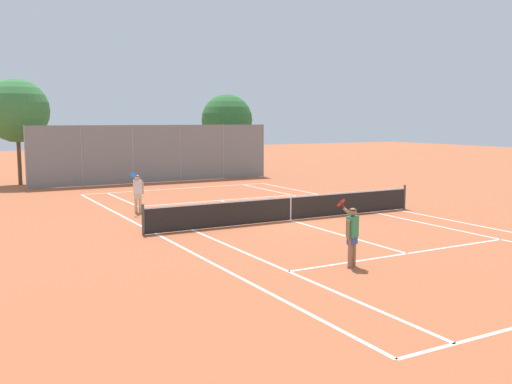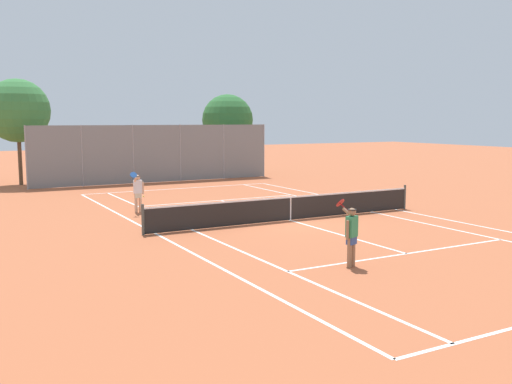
% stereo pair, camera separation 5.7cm
% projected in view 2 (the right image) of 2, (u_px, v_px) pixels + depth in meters
% --- Properties ---
extents(ground_plane, '(120.00, 120.00, 0.00)m').
position_uv_depth(ground_plane, '(290.00, 220.00, 22.33)').
color(ground_plane, '#B25B38').
extents(court_line_markings, '(11.10, 23.90, 0.01)m').
position_uv_depth(court_line_markings, '(290.00, 220.00, 22.33)').
color(court_line_markings, white).
rests_on(court_line_markings, ground).
extents(tennis_net, '(12.00, 0.10, 1.07)m').
position_uv_depth(tennis_net, '(291.00, 208.00, 22.27)').
color(tennis_net, '#474C47').
rests_on(tennis_net, ground).
extents(player_near_side, '(0.46, 0.88, 1.77)m').
position_uv_depth(player_near_side, '(351.00, 233.00, 15.16)').
color(player_near_side, '#936B4C').
rests_on(player_near_side, ground).
extents(player_far_left, '(0.73, 0.72, 1.77)m').
position_uv_depth(player_far_left, '(138.00, 191.00, 24.17)').
color(player_far_left, '#D8A884').
rests_on(player_far_left, ground).
extents(loose_tennis_ball_1, '(0.07, 0.07, 0.07)m').
position_uv_depth(loose_tennis_ball_1, '(143.00, 196.00, 29.13)').
color(loose_tennis_ball_1, '#D1DB33').
rests_on(loose_tennis_ball_1, ground).
extents(back_fence, '(15.47, 0.08, 3.62)m').
position_uv_depth(back_fence, '(157.00, 154.00, 35.69)').
color(back_fence, gray).
rests_on(back_fence, ground).
extents(tree_behind_left, '(3.79, 3.79, 6.36)m').
position_uv_depth(tree_behind_left, '(16.00, 113.00, 33.99)').
color(tree_behind_left, brown).
rests_on(tree_behind_left, ground).
extents(tree_behind_right, '(3.68, 3.68, 5.75)m').
position_uv_depth(tree_behind_right, '(227.00, 121.00, 41.21)').
color(tree_behind_right, brown).
rests_on(tree_behind_right, ground).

